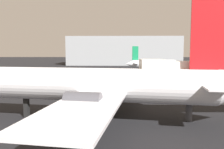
% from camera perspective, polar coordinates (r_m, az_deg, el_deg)
% --- Properties ---
extents(airplane_at_gate, '(33.18, 29.86, 12.61)m').
position_cam_1_polar(airplane_at_gate, '(25.02, -3.74, -2.53)').
color(airplane_at_gate, white).
rests_on(airplane_at_gate, ground_plane).
extents(airplane_distant, '(22.91, 22.51, 9.49)m').
position_cam_1_polar(airplane_distant, '(89.07, 10.28, 2.67)').
color(airplane_distant, silver).
rests_on(airplane_distant, ground_plane).
extents(terminal_building, '(62.16, 24.38, 15.68)m').
position_cam_1_polar(terminal_building, '(134.64, 2.88, 5.82)').
color(terminal_building, '#999EA3').
rests_on(terminal_building, ground_plane).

